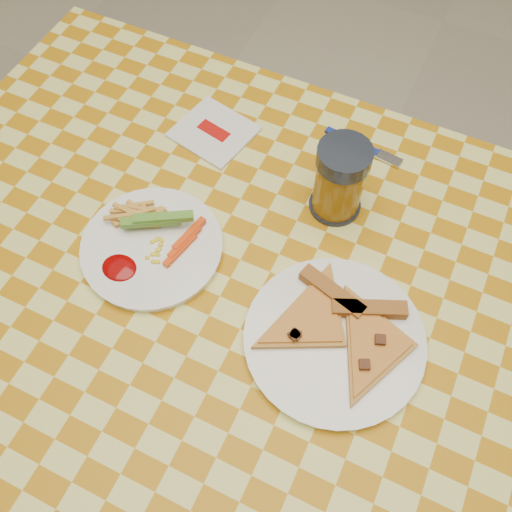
# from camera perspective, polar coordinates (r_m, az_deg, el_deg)

# --- Properties ---
(ground) EXTENTS (8.00, 8.00, 0.00)m
(ground) POSITION_cam_1_polar(r_m,az_deg,el_deg) (1.58, 0.25, -15.84)
(ground) COLOR beige
(ground) RESTS_ON ground
(table) EXTENTS (1.28, 0.88, 0.76)m
(table) POSITION_cam_1_polar(r_m,az_deg,el_deg) (0.94, 0.41, -5.48)
(table) COLOR silver
(table) RESTS_ON ground
(plate_left) EXTENTS (0.28, 0.28, 0.01)m
(plate_left) POSITION_cam_1_polar(r_m,az_deg,el_deg) (0.91, -10.34, 0.81)
(plate_left) COLOR white
(plate_left) RESTS_ON table
(plate_right) EXTENTS (0.31, 0.31, 0.01)m
(plate_right) POSITION_cam_1_polar(r_m,az_deg,el_deg) (0.84, 7.82, -8.30)
(plate_right) COLOR white
(plate_right) RESTS_ON table
(fries_veggies) EXTENTS (0.17, 0.16, 0.04)m
(fries_veggies) POSITION_cam_1_polar(r_m,az_deg,el_deg) (0.91, -10.50, 2.26)
(fries_veggies) COLOR gold
(fries_veggies) RESTS_ON plate_left
(pizza_slices) EXTENTS (0.29, 0.24, 0.02)m
(pizza_slices) POSITION_cam_1_polar(r_m,az_deg,el_deg) (0.83, 8.51, -7.08)
(pizza_slices) COLOR #B58037
(pizza_slices) RESTS_ON plate_right
(drink_glass) EXTENTS (0.09, 0.09, 0.14)m
(drink_glass) POSITION_cam_1_polar(r_m,az_deg,el_deg) (0.90, 8.36, 7.48)
(drink_glass) COLOR black
(drink_glass) RESTS_ON table
(napkin) EXTENTS (0.15, 0.14, 0.01)m
(napkin) POSITION_cam_1_polar(r_m,az_deg,el_deg) (1.05, -4.24, 12.28)
(napkin) COLOR silver
(napkin) RESTS_ON table
(fork) EXTENTS (0.15, 0.04, 0.01)m
(fork) POSITION_cam_1_polar(r_m,az_deg,el_deg) (1.04, 10.75, 10.68)
(fork) COLOR navy
(fork) RESTS_ON table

